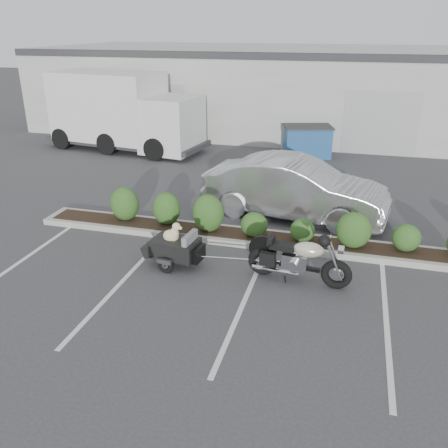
% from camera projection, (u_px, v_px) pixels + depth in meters
% --- Properties ---
extents(ground, '(90.00, 90.00, 0.00)m').
position_uv_depth(ground, '(197.00, 278.00, 10.28)').
color(ground, '#38383A').
rests_on(ground, ground).
extents(planter_kerb, '(12.00, 1.00, 0.15)m').
position_uv_depth(planter_kerb, '(262.00, 239.00, 11.97)').
color(planter_kerb, '#9E9E93').
rests_on(planter_kerb, ground).
extents(building, '(26.00, 10.00, 4.00)m').
position_uv_depth(building, '(299.00, 88.00, 24.61)').
color(building, '#9EA099').
rests_on(building, ground).
extents(motorcycle, '(2.25, 0.82, 1.29)m').
position_uv_depth(motorcycle, '(298.00, 260.00, 9.95)').
color(motorcycle, black).
rests_on(motorcycle, ground).
extents(pet_trailer, '(1.81, 1.02, 1.07)m').
position_uv_depth(pet_trailer, '(175.00, 247.00, 10.68)').
color(pet_trailer, black).
rests_on(pet_trailer, ground).
extents(sedan, '(5.30, 2.52, 1.68)m').
position_uv_depth(sedan, '(295.00, 189.00, 13.25)').
color(sedan, silver).
rests_on(sedan, ground).
extents(dumpster, '(2.21, 1.79, 1.27)m').
position_uv_depth(dumpster, '(307.00, 141.00, 19.49)').
color(dumpster, navy).
rests_on(dumpster, ground).
extents(delivery_truck, '(7.31, 3.35, 3.23)m').
position_uv_depth(delivery_truck, '(124.00, 113.00, 20.29)').
color(delivery_truck, silver).
rests_on(delivery_truck, ground).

